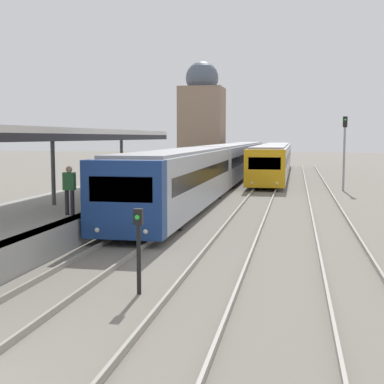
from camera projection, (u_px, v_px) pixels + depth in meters
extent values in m
cube|color=beige|center=(52.00, 132.00, 20.55)|extent=(4.00, 20.76, 0.20)
cube|color=black|center=(100.00, 137.00, 20.20)|extent=(0.08, 20.76, 0.24)
cylinder|color=#47474C|center=(53.00, 170.00, 20.70)|extent=(0.16, 0.16, 2.75)
cylinder|color=#47474C|center=(122.00, 161.00, 28.81)|extent=(0.16, 0.16, 2.75)
cylinder|color=#2D2D33|center=(67.00, 202.00, 18.18)|extent=(0.14, 0.14, 0.85)
cylinder|color=#2D2D33|center=(72.00, 203.00, 18.14)|extent=(0.14, 0.14, 0.85)
cube|color=#2D6638|center=(69.00, 181.00, 18.08)|extent=(0.40, 0.22, 0.60)
sphere|color=tan|center=(69.00, 169.00, 18.04)|extent=(0.22, 0.22, 0.22)
cube|color=navy|center=(124.00, 199.00, 17.26)|extent=(2.70, 0.70, 2.54)
cube|color=black|center=(121.00, 189.00, 16.90)|extent=(2.11, 0.04, 0.81)
sphere|color=#EFEACC|center=(97.00, 230.00, 17.18)|extent=(0.16, 0.16, 0.16)
sphere|color=#EFEACC|center=(146.00, 232.00, 16.87)|extent=(0.16, 0.16, 0.16)
cube|color=#A8ADB7|center=(181.00, 179.00, 25.71)|extent=(2.70, 16.62, 2.54)
cube|color=gray|center=(181.00, 151.00, 25.58)|extent=(2.38, 16.29, 0.12)
cube|color=black|center=(181.00, 173.00, 25.69)|extent=(2.72, 15.29, 0.66)
cylinder|color=black|center=(123.00, 220.00, 20.78)|extent=(0.12, 0.70, 0.70)
cylinder|color=black|center=(180.00, 221.00, 20.34)|extent=(0.12, 0.70, 0.70)
cylinder|color=black|center=(181.00, 192.00, 31.33)|extent=(0.12, 0.70, 0.70)
cylinder|color=black|center=(220.00, 192.00, 30.89)|extent=(0.12, 0.70, 0.70)
cube|color=#A8ADB7|center=(226.00, 162.00, 42.28)|extent=(2.70, 16.62, 2.54)
cube|color=gray|center=(226.00, 146.00, 42.15)|extent=(2.38, 16.29, 0.12)
cube|color=black|center=(226.00, 159.00, 42.25)|extent=(2.72, 15.29, 0.66)
cylinder|color=black|center=(200.00, 183.00, 37.35)|extent=(0.12, 0.70, 0.70)
cylinder|color=black|center=(232.00, 183.00, 36.91)|extent=(0.12, 0.70, 0.70)
cylinder|color=black|center=(221.00, 173.00, 47.90)|extent=(0.12, 0.70, 0.70)
cylinder|color=black|center=(247.00, 173.00, 47.46)|extent=(0.12, 0.70, 0.70)
cube|color=#A8ADB7|center=(246.00, 155.00, 58.85)|extent=(2.70, 16.62, 2.54)
cube|color=gray|center=(246.00, 143.00, 58.71)|extent=(2.38, 16.29, 0.12)
cube|color=black|center=(246.00, 153.00, 58.82)|extent=(2.72, 15.29, 0.66)
cylinder|color=black|center=(229.00, 169.00, 53.92)|extent=(0.12, 0.70, 0.70)
cylinder|color=black|center=(252.00, 169.00, 53.48)|extent=(0.12, 0.70, 0.70)
cylinder|color=black|center=(240.00, 164.00, 64.46)|extent=(0.12, 0.70, 0.70)
cylinder|color=black|center=(259.00, 164.00, 64.03)|extent=(0.12, 0.70, 0.70)
cube|color=gold|center=(265.00, 169.00, 34.70)|extent=(2.67, 0.70, 2.48)
cube|color=black|center=(264.00, 163.00, 34.35)|extent=(2.08, 0.04, 0.79)
sphere|color=#EFEACC|center=(252.00, 183.00, 34.62)|extent=(0.16, 0.16, 0.16)
sphere|color=#EFEACC|center=(277.00, 184.00, 34.32)|extent=(0.16, 0.16, 0.16)
cube|color=#B7B7BC|center=(271.00, 163.00, 42.53)|extent=(2.67, 15.34, 2.48)
cube|color=gray|center=(271.00, 146.00, 42.40)|extent=(2.35, 15.03, 0.12)
cube|color=black|center=(271.00, 159.00, 42.51)|extent=(2.69, 14.11, 0.64)
cylinder|color=black|center=(251.00, 182.00, 38.00)|extent=(0.12, 0.70, 0.70)
cylinder|color=black|center=(283.00, 183.00, 37.57)|extent=(0.12, 0.70, 0.70)
cylinder|color=black|center=(260.00, 173.00, 47.74)|extent=(0.12, 0.70, 0.70)
cylinder|color=black|center=(286.00, 173.00, 47.31)|extent=(0.12, 0.70, 0.70)
cube|color=#B7B7BC|center=(277.00, 156.00, 57.85)|extent=(2.67, 15.34, 2.48)
cube|color=gray|center=(278.00, 144.00, 57.72)|extent=(2.35, 15.03, 0.12)
cube|color=black|center=(277.00, 153.00, 57.82)|extent=(2.69, 14.11, 0.64)
cylinder|color=black|center=(264.00, 169.00, 53.32)|extent=(0.12, 0.70, 0.70)
cylinder|color=black|center=(287.00, 169.00, 52.89)|extent=(0.12, 0.70, 0.70)
cylinder|color=black|center=(269.00, 164.00, 63.05)|extent=(0.12, 0.70, 0.70)
cylinder|color=black|center=(288.00, 164.00, 62.62)|extent=(0.12, 0.70, 0.70)
cylinder|color=black|center=(139.00, 260.00, 12.04)|extent=(0.10, 0.10, 1.60)
cube|color=black|center=(138.00, 217.00, 11.94)|extent=(0.20, 0.14, 0.36)
sphere|color=green|center=(137.00, 217.00, 11.85)|extent=(0.11, 0.11, 0.11)
cylinder|color=gray|center=(344.00, 154.00, 35.04)|extent=(0.14, 0.14, 4.88)
cube|color=black|center=(345.00, 122.00, 34.82)|extent=(0.28, 0.20, 0.70)
sphere|color=green|center=(345.00, 120.00, 34.69)|extent=(0.14, 0.14, 0.14)
cube|color=#89705B|center=(202.00, 128.00, 61.31)|extent=(4.86, 4.86, 9.18)
sphere|color=#4C5666|center=(202.00, 78.00, 60.73)|extent=(3.74, 3.74, 3.74)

